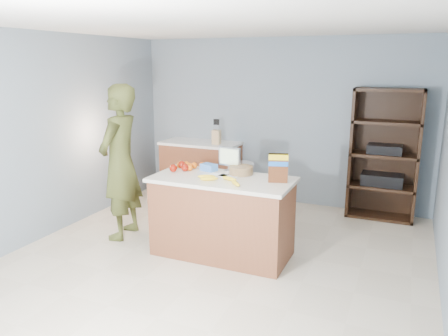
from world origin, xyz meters
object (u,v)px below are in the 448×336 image
at_px(counter_peninsula, 222,219).
at_px(cereal_box, 278,166).
at_px(person, 120,163).
at_px(tv, 230,158).
at_px(shelving_unit, 384,157).

height_order(counter_peninsula, cereal_box, cereal_box).
relative_size(person, tv, 6.71).
bearing_deg(person, tv, 96.12).
bearing_deg(shelving_unit, person, -145.00).
xyz_separation_m(counter_peninsula, tv, (-0.05, 0.32, 0.64)).
height_order(shelving_unit, cereal_box, shelving_unit).
bearing_deg(tv, cereal_box, -20.75).
relative_size(counter_peninsula, tv, 5.53).
bearing_deg(cereal_box, tv, 159.25).
bearing_deg(cereal_box, person, -178.25).
distance_m(counter_peninsula, person, 1.46).
relative_size(counter_peninsula, cereal_box, 5.12).
xyz_separation_m(tv, cereal_box, (0.66, -0.25, 0.02)).
bearing_deg(person, cereal_box, 84.66).
distance_m(person, tv, 1.36).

